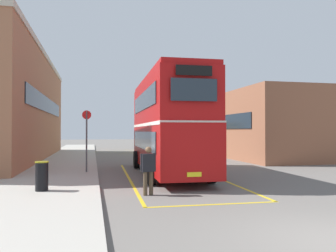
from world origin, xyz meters
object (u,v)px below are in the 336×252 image
(pedestrian_boarding, at_px, (148,167))
(litter_bin, at_px, (42,176))
(single_deck_bus, at_px, (163,136))
(double_decker_bus, at_px, (167,124))
(bus_stop_sign, at_px, (87,135))

(pedestrian_boarding, height_order, litter_bin, pedestrian_boarding)
(litter_bin, bearing_deg, single_deck_bus, 68.54)
(double_decker_bus, distance_m, litter_bin, 7.02)
(litter_bin, xyz_separation_m, bus_stop_sign, (1.37, 4.99, 1.30))
(double_decker_bus, bearing_deg, single_deck_bus, 78.92)
(single_deck_bus, relative_size, bus_stop_sign, 3.19)
(litter_bin, distance_m, bus_stop_sign, 5.33)
(single_deck_bus, distance_m, pedestrian_boarding, 24.00)
(single_deck_bus, relative_size, pedestrian_boarding, 5.94)
(double_decker_bus, height_order, litter_bin, double_decker_bus)
(double_decker_bus, relative_size, single_deck_bus, 1.03)
(bus_stop_sign, bearing_deg, pedestrian_boarding, -70.08)
(single_deck_bus, bearing_deg, double_decker_bus, -101.08)
(double_decker_bus, xyz_separation_m, litter_bin, (-5.28, -4.24, -1.88))
(bus_stop_sign, bearing_deg, single_deck_bus, 66.89)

